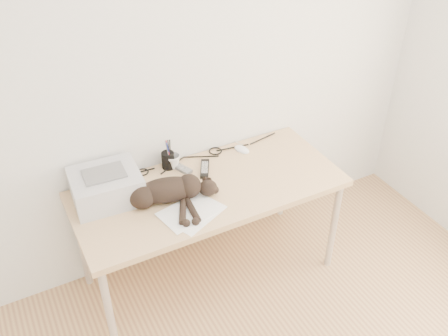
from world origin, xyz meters
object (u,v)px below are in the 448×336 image
cat (164,192)px  pen_cup (168,160)px  desk (203,196)px  mouse (242,148)px  printer (106,186)px  mug (173,161)px

cat → pen_cup: 0.33m
desk → mouse: 0.42m
mouse → printer: bearing=167.7°
cat → pen_cup: (0.15, 0.30, -0.01)m
printer → cat: printer is taller
cat → mug: 0.34m
printer → mug: printer is taller
desk → mouse: bearing=23.8°
pen_cup → mouse: bearing=-5.1°
desk → printer: size_ratio=4.03×
printer → mug: bearing=13.8°
desk → mug: mug is taller
desk → mug: (-0.11, 0.19, 0.18)m
desk → printer: bearing=171.5°
cat → mouse: 0.70m
pen_cup → mouse: 0.50m
mug → pen_cup: (-0.03, 0.01, 0.01)m
desk → cat: (-0.28, -0.10, 0.20)m
desk → mug: size_ratio=16.86×
cat → mug: bearing=72.7°
desk → pen_cup: 0.31m
mug → pen_cup: pen_cup is taller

